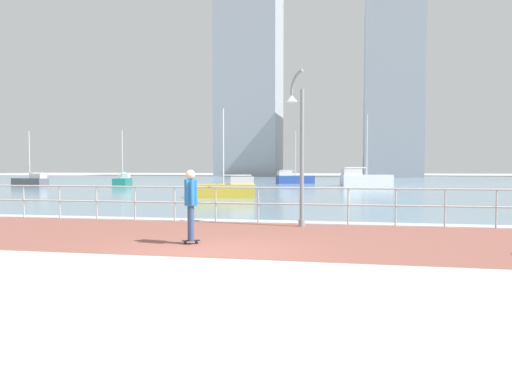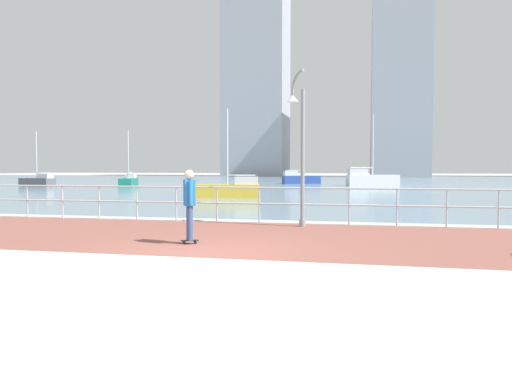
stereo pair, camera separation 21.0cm
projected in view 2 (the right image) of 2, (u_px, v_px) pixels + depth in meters
ground at (330, 185)px, 49.07m from camera, size 220.00×220.00×0.00m
brick_paving at (235, 236)px, 12.48m from camera, size 28.00×6.07×0.01m
harbor_water at (336, 182)px, 59.34m from camera, size 180.00×88.00×0.00m
waterfront_railing at (259, 198)px, 15.40m from camera, size 25.25×0.06×1.15m
lamppost at (299, 140)px, 14.57m from camera, size 0.64×0.68×4.67m
skateboarder at (189, 200)px, 11.17m from camera, size 0.41×0.53×1.71m
sailboat_gray at (371, 179)px, 47.69m from camera, size 5.19×2.86×6.96m
sailboat_white at (300, 179)px, 53.88m from camera, size 4.29×2.88×5.80m
sailboat_ivory at (129, 181)px, 45.17m from camera, size 2.13×3.87×5.20m
sailboat_navy at (230, 189)px, 28.46m from camera, size 3.85×1.85×5.19m
sailboat_yellow at (38, 181)px, 45.69m from camera, size 3.84×1.94×5.16m
tower_brick at (399, 91)px, 94.46m from camera, size 10.44×16.98×35.11m
tower_steel at (256, 82)px, 104.23m from camera, size 13.00×11.40×41.83m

